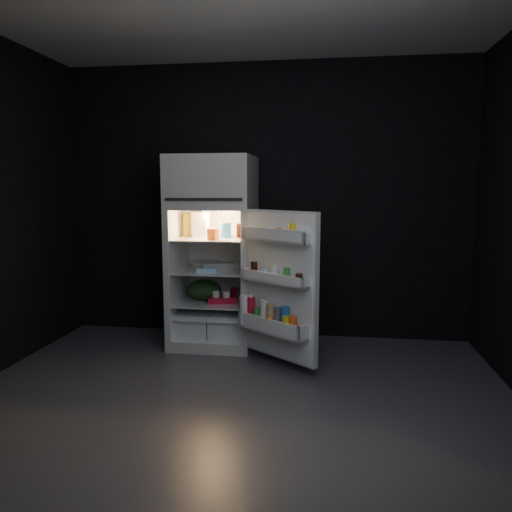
% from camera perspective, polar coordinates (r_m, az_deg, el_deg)
% --- Properties ---
extents(floor, '(4.00, 3.40, 0.00)m').
position_cam_1_polar(floor, '(3.63, -2.53, -16.42)').
color(floor, '#48484D').
rests_on(floor, ground).
extents(wall_back, '(4.00, 0.00, 2.70)m').
position_cam_1_polar(wall_back, '(4.99, 1.06, 6.22)').
color(wall_back, black).
rests_on(wall_back, ground).
extents(wall_front, '(4.00, 0.00, 2.70)m').
position_cam_1_polar(wall_front, '(1.68, -13.76, 2.72)').
color(wall_front, black).
rests_on(wall_front, ground).
extents(refrigerator, '(0.76, 0.71, 1.78)m').
position_cam_1_polar(refrigerator, '(4.73, -4.84, 1.30)').
color(refrigerator, silver).
rests_on(refrigerator, ground).
extents(fridge_door, '(0.68, 0.59, 1.22)m').
position_cam_1_polar(fridge_door, '(4.07, 2.48, -3.67)').
color(fridge_door, silver).
rests_on(fridge_door, ground).
extents(milk_jug, '(0.14, 0.14, 0.24)m').
position_cam_1_polar(milk_jug, '(4.72, -6.30, 3.60)').
color(milk_jug, white).
rests_on(milk_jug, refrigerator).
extents(mayo_jar, '(0.15, 0.15, 0.14)m').
position_cam_1_polar(mayo_jar, '(4.66, -3.54, 2.95)').
color(mayo_jar, '#1D559E').
rests_on(mayo_jar, refrigerator).
extents(jam_jar, '(0.12, 0.12, 0.13)m').
position_cam_1_polar(jam_jar, '(4.68, -1.63, 2.93)').
color(jam_jar, black).
rests_on(jam_jar, refrigerator).
extents(amber_bottle, '(0.11, 0.11, 0.22)m').
position_cam_1_polar(amber_bottle, '(4.82, -7.93, 3.54)').
color(amber_bottle, gold).
rests_on(amber_bottle, refrigerator).
extents(small_carton, '(0.10, 0.09, 0.10)m').
position_cam_1_polar(small_carton, '(4.50, -4.94, 2.52)').
color(small_carton, orange).
rests_on(small_carton, refrigerator).
extents(egg_carton, '(0.30, 0.18, 0.07)m').
position_cam_1_polar(egg_carton, '(4.65, -4.40, -1.21)').
color(egg_carton, gray).
rests_on(egg_carton, refrigerator).
extents(pie, '(0.30, 0.30, 0.04)m').
position_cam_1_polar(pie, '(4.86, -5.83, -1.02)').
color(pie, tan).
rests_on(pie, refrigerator).
extents(flat_package, '(0.19, 0.12, 0.04)m').
position_cam_1_polar(flat_package, '(4.56, -5.64, -1.61)').
color(flat_package, '#96C1E8').
rests_on(flat_package, refrigerator).
extents(wrapped_pkg, '(0.14, 0.12, 0.05)m').
position_cam_1_polar(wrapped_pkg, '(4.80, -2.28, -1.03)').
color(wrapped_pkg, beige).
rests_on(wrapped_pkg, refrigerator).
extents(produce_bag, '(0.33, 0.29, 0.20)m').
position_cam_1_polar(produce_bag, '(4.79, -5.92, -3.85)').
color(produce_bag, '#193815').
rests_on(produce_bag, refrigerator).
extents(yogurt_tray, '(0.30, 0.21, 0.05)m').
position_cam_1_polar(yogurt_tray, '(4.68, -3.88, -5.02)').
color(yogurt_tray, red).
rests_on(yogurt_tray, refrigerator).
extents(small_can_red, '(0.08, 0.08, 0.09)m').
position_cam_1_polar(small_can_red, '(4.91, -2.58, -4.15)').
color(small_can_red, red).
rests_on(small_can_red, refrigerator).
extents(small_can_silver, '(0.08, 0.08, 0.09)m').
position_cam_1_polar(small_can_silver, '(4.88, -1.72, -4.24)').
color(small_can_silver, silver).
rests_on(small_can_silver, refrigerator).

